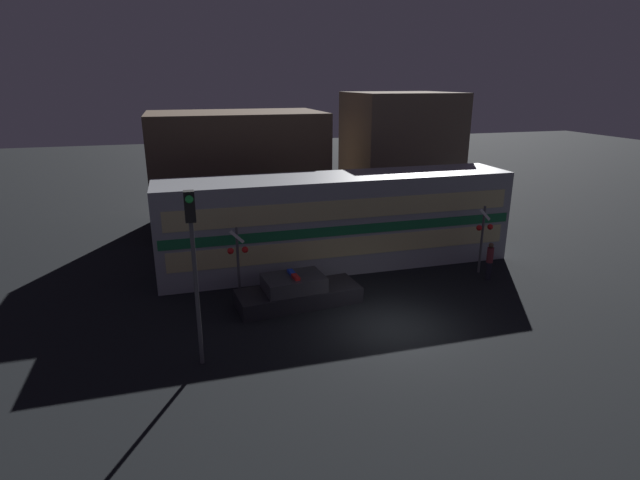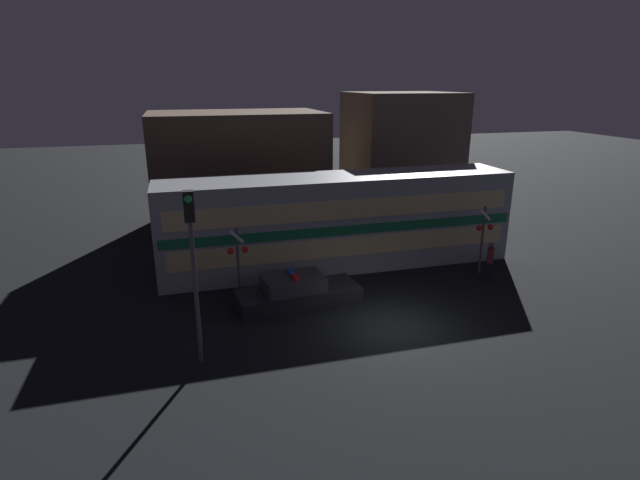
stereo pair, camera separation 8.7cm
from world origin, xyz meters
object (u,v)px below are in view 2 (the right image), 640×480
object	(u,v)px
pedestrian	(490,261)
crossing_signal_near	(484,233)
police_car	(297,292)
traffic_light_corner	(192,247)
train	(338,221)

from	to	relation	value
pedestrian	crossing_signal_near	xyz separation A→B (m)	(0.10, 0.81, 1.03)
pedestrian	crossing_signal_near	bearing A→B (deg)	83.07
police_car	pedestrian	size ratio (longest dim) A/B	2.91
crossing_signal_near	traffic_light_corner	world-z (taller)	traffic_light_corner
crossing_signal_near	train	bearing A→B (deg)	154.47
pedestrian	traffic_light_corner	bearing A→B (deg)	-164.26
traffic_light_corner	train	bearing A→B (deg)	46.69
pedestrian	police_car	bearing A→B (deg)	-179.18
train	crossing_signal_near	distance (m)	6.61
police_car	traffic_light_corner	bearing A→B (deg)	-143.75
crossing_signal_near	traffic_light_corner	distance (m)	13.64
pedestrian	traffic_light_corner	world-z (taller)	traffic_light_corner
train	police_car	world-z (taller)	train
train	traffic_light_corner	distance (m)	10.07
train	pedestrian	xyz separation A→B (m)	(5.86, -3.66, -1.28)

